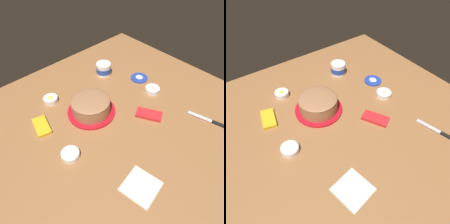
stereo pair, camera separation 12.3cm
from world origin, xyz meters
TOP-DOWN VIEW (x-y plane):
  - ground_plane at (0.00, 0.00)m, footprint 1.54×1.54m
  - frosted_cake at (0.17, 0.10)m, footprint 0.28×0.28m
  - frosting_tub at (0.41, -0.21)m, footprint 0.11×0.11m
  - frosting_tub_lid at (0.19, -0.36)m, footprint 0.12×0.12m
  - spreading_knife at (-0.37, -0.35)m, footprint 0.23×0.07m
  - sprinkle_bowl_yellow at (0.41, 0.23)m, footprint 0.09×0.09m
  - sprinkle_bowl_orange at (0.04, -0.31)m, footprint 0.09×0.09m
  - sprinkle_bowl_blue at (-0.00, 0.38)m, footprint 0.09×0.09m
  - candy_box_lower at (0.27, 0.38)m, footprint 0.16×0.11m
  - candy_box_upper at (-0.09, -0.13)m, footprint 0.17×0.14m
  - paper_napkin at (-0.34, 0.24)m, footprint 0.17×0.17m

SIDE VIEW (x-z plane):
  - ground_plane at x=0.00m, z-range 0.00..0.00m
  - paper_napkin at x=-0.34m, z-range 0.00..0.01m
  - spreading_knife at x=-0.37m, z-range 0.00..0.01m
  - frosting_tub_lid at x=0.19m, z-range 0.00..0.01m
  - candy_box_lower at x=0.27m, z-range 0.00..0.02m
  - candy_box_upper at x=-0.09m, z-range 0.00..0.02m
  - sprinkle_bowl_orange at x=0.04m, z-range 0.00..0.03m
  - sprinkle_bowl_blue at x=0.00m, z-range 0.00..0.03m
  - sprinkle_bowl_yellow at x=0.41m, z-range 0.00..0.04m
  - frosting_tub at x=0.41m, z-range 0.00..0.09m
  - frosted_cake at x=0.17m, z-range 0.00..0.11m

